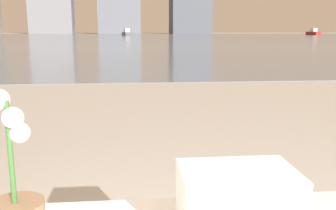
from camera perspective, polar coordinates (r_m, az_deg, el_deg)
The scene contains 5 objects.
potted_orchid at distance 0.95m, azimuth -22.23°, elevation -14.01°, with size 0.13×0.13×0.36m.
towel_stack at distance 0.94m, azimuth 10.48°, elevation -14.25°, with size 0.27×0.19×0.16m.
harbor_water at distance 61.98m, azimuth -5.21°, elevation 10.36°, with size 180.00×110.00×0.01m.
harbor_boat_1 at distance 72.04m, azimuth -6.28°, elevation 10.85°, with size 1.99×3.80×1.36m.
harbor_boat_3 at distance 90.17m, azimuth 21.27°, elevation 10.26°, with size 1.82×4.01×1.45m.
Camera 1 is at (-0.26, 0.03, 0.97)m, focal length 40.00 mm.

